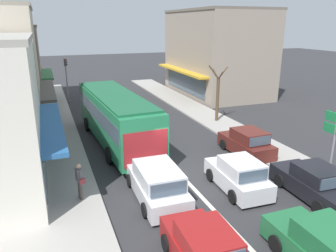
% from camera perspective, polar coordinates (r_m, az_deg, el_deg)
% --- Properties ---
extents(ground_plane, '(140.00, 140.00, 0.00)m').
position_cam_1_polar(ground_plane, '(17.23, 1.67, -7.90)').
color(ground_plane, '#2D2D30').
extents(lane_centre_line, '(0.20, 28.00, 0.01)m').
position_cam_1_polar(lane_centre_line, '(20.68, -2.54, -3.45)').
color(lane_centre_line, silver).
rests_on(lane_centre_line, ground).
extents(sidewalk_left, '(5.20, 44.00, 0.14)m').
position_cam_1_polar(sidewalk_left, '(21.67, -21.66, -3.54)').
color(sidewalk_left, '#A39E96').
rests_on(sidewalk_left, ground).
extents(kerb_right, '(2.80, 44.00, 0.12)m').
position_cam_1_polar(kerb_right, '(24.84, 9.69, 0.06)').
color(kerb_right, '#A39E96').
rests_on(kerb_right, ground).
extents(building_right_far, '(8.40, 11.95, 8.78)m').
position_cam_1_polar(building_right_far, '(36.14, 8.47, 12.50)').
color(building_right_far, gray).
rests_on(building_right_far, ground).
extents(city_bus, '(3.19, 10.98, 3.23)m').
position_cam_1_polar(city_bus, '(20.80, -9.09, 1.91)').
color(city_bus, '#237A4C').
rests_on(city_bus, ground).
extents(wagon_queue_far_back, '(2.02, 4.54, 1.58)m').
position_cam_1_polar(wagon_queue_far_back, '(14.43, -1.97, -9.90)').
color(wagon_queue_far_back, silver).
rests_on(wagon_queue_far_back, ground).
extents(hatchback_behind_bus_mid, '(1.92, 3.76, 1.54)m').
position_cam_1_polar(hatchback_behind_bus_mid, '(15.50, 12.13, -8.42)').
color(hatchback_behind_bus_mid, silver).
rests_on(hatchback_behind_bus_mid, ground).
extents(hatchback_adjacent_lane_trail, '(1.91, 3.75, 1.54)m').
position_cam_1_polar(hatchback_adjacent_lane_trail, '(10.80, 6.26, -20.72)').
color(hatchback_adjacent_lane_trail, maroon).
rests_on(hatchback_adjacent_lane_trail, ground).
extents(parked_sedan_kerb_front, '(2.02, 4.26, 1.47)m').
position_cam_1_polar(parked_sedan_kerb_front, '(15.94, 24.24, -9.09)').
color(parked_sedan_kerb_front, black).
rests_on(parked_sedan_kerb_front, ground).
extents(parked_hatchback_kerb_second, '(1.89, 3.74, 1.54)m').
position_cam_1_polar(parked_hatchback_kerb_second, '(19.65, 13.54, -2.88)').
color(parked_hatchback_kerb_second, '#561E19').
rests_on(parked_hatchback_kerb_second, ground).
extents(traffic_light_downstreet, '(0.33, 0.24, 4.20)m').
position_cam_1_polar(traffic_light_downstreet, '(33.24, -17.30, 8.84)').
color(traffic_light_downstreet, gray).
rests_on(traffic_light_downstreet, ground).
extents(directional_road_sign, '(0.10, 1.40, 3.60)m').
position_cam_1_polar(directional_road_sign, '(16.68, 27.21, -0.79)').
color(directional_road_sign, gray).
rests_on(directional_road_sign, ground).
extents(street_tree_right, '(1.64, 1.60, 4.46)m').
position_cam_1_polar(street_tree_right, '(25.43, 8.61, 5.23)').
color(street_tree_right, brown).
rests_on(street_tree_right, ground).
extents(pedestrian_with_handbag_near, '(0.36, 0.65, 1.63)m').
position_cam_1_polar(pedestrian_with_handbag_near, '(14.54, -15.17, -8.90)').
color(pedestrian_with_handbag_near, '#4C4742').
rests_on(pedestrian_with_handbag_near, sidewalk_left).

